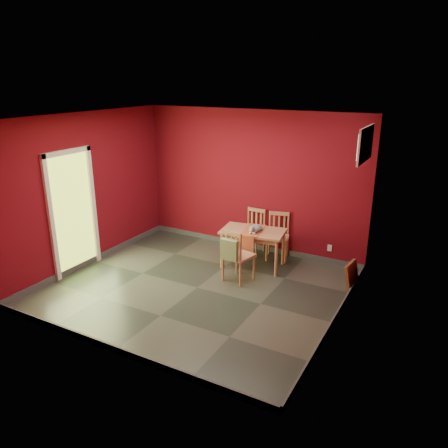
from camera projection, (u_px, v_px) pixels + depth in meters
The scene contains 13 objects.
ground at pixel (197, 288), 7.10m from camera, with size 4.50×4.50×0.00m, color #2D342D.
room_shell at pixel (197, 285), 7.08m from camera, with size 4.50×4.50×4.50m.
doorway at pixel (72, 209), 7.41m from camera, with size 0.06×1.01×2.13m.
window at pixel (365, 144), 6.16m from camera, with size 0.05×0.90×0.50m.
outlet_plate at pixel (330, 248), 7.93m from camera, with size 0.08×0.01×0.12m, color silver.
dining_table at pixel (253, 235), 7.71m from camera, with size 1.18×0.80×0.69m.
table_runner at pixel (250, 235), 7.61m from camera, with size 0.42×0.71×0.34m.
chair_far_left at pixel (253, 231), 8.40m from camera, with size 0.41×0.41×0.86m.
chair_far_right at pixel (278, 235), 8.13m from camera, with size 0.50×0.50×0.87m.
chair_near at pixel (237, 255), 7.19m from camera, with size 0.51×0.51×0.92m.
tote_bag at pixel (229, 250), 6.97m from camera, with size 0.29×0.18×0.41m.
cat at pixel (256, 227), 7.57m from camera, with size 0.19×0.37×0.18m, color slate, non-canonical shape.
picture_frame at pixel (352, 275), 7.03m from camera, with size 0.19×0.44×0.43m.
Camera 1 is at (3.44, -5.40, 3.27)m, focal length 35.00 mm.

